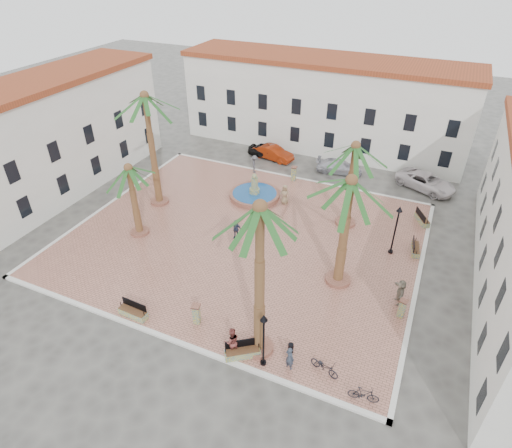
{
  "coord_description": "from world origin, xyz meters",
  "views": [
    {
      "loc": [
        11.94,
        -24.41,
        19.52
      ],
      "look_at": [
        1.0,
        0.0,
        1.6
      ],
      "focal_mm": 30.0,
      "sensor_mm": 36.0,
      "label": 1
    }
  ],
  "objects_px": {
    "bollard_se": "(196,314)",
    "car_silver": "(339,167)",
    "palm_nw": "(146,108)",
    "car_red": "(273,153)",
    "lamppost_s": "(264,332)",
    "palm_sw": "(130,177)",
    "pedestrian_north": "(255,164)",
    "pedestrian_east": "(400,292)",
    "cyclist_b": "(232,341)",
    "pedestrian_fountain_b": "(236,229)",
    "lamppost_e": "(397,222)",
    "car_white": "(426,182)",
    "litter_bin": "(291,348)",
    "bicycle_b": "(364,394)",
    "bench_se": "(242,352)",
    "bench_e": "(415,249)",
    "fountain": "(255,194)",
    "bicycle_a": "(324,366)",
    "palm_e": "(350,194)",
    "palm_ne": "(354,156)",
    "pedestrian_fountain_a": "(285,195)",
    "car_black": "(267,151)",
    "cyclist_a": "(290,358)",
    "bollard_e": "(402,308)",
    "palm_s": "(260,225)",
    "bench_ne": "(422,219)",
    "bollard_n": "(294,173)",
    "bench_s": "(133,312)"
  },
  "relations": [
    {
      "from": "lamppost_s",
      "to": "car_black",
      "type": "xyz_separation_m",
      "value": [
        -10.28,
        24.79,
        -1.99
      ]
    },
    {
      "from": "bench_e",
      "to": "litter_bin",
      "type": "height_order",
      "value": "bench_e"
    },
    {
      "from": "car_red",
      "to": "car_silver",
      "type": "bearing_deg",
      "value": -80.1
    },
    {
      "from": "bench_ne",
      "to": "pedestrian_east",
      "type": "relative_size",
      "value": 1.08
    },
    {
      "from": "litter_bin",
      "to": "palm_sw",
      "type": "bearing_deg",
      "value": 157.61
    },
    {
      "from": "palm_s",
      "to": "pedestrian_east",
      "type": "xyz_separation_m",
      "value": [
        6.6,
        7.02,
        -7.59
      ]
    },
    {
      "from": "fountain",
      "to": "lamppost_e",
      "type": "height_order",
      "value": "lamppost_e"
    },
    {
      "from": "car_white",
      "to": "litter_bin",
      "type": "bearing_deg",
      "value": -167.21
    },
    {
      "from": "bicycle_b",
      "to": "car_white",
      "type": "distance_m",
      "value": 24.43
    },
    {
      "from": "bench_ne",
      "to": "bollard_e",
      "type": "bearing_deg",
      "value": 151.68
    },
    {
      "from": "cyclist_b",
      "to": "bicycle_b",
      "type": "height_order",
      "value": "cyclist_b"
    },
    {
      "from": "car_silver",
      "to": "bench_e",
      "type": "bearing_deg",
      "value": -148.64
    },
    {
      "from": "bench_se",
      "to": "bench_e",
      "type": "relative_size",
      "value": 1.08
    },
    {
      "from": "bollard_n",
      "to": "bollard_e",
      "type": "distance_m",
      "value": 18.57
    },
    {
      "from": "bicycle_a",
      "to": "car_black",
      "type": "xyz_separation_m",
      "value": [
        -13.47,
        23.96,
        0.09
      ]
    },
    {
      "from": "bollard_se",
      "to": "cyclist_a",
      "type": "relative_size",
      "value": 0.9
    },
    {
      "from": "palm_sw",
      "to": "bollard_se",
      "type": "distance_m",
      "value": 11.82
    },
    {
      "from": "cyclist_b",
      "to": "pedestrian_fountain_a",
      "type": "height_order",
      "value": "cyclist_b"
    },
    {
      "from": "palm_nw",
      "to": "palm_s",
      "type": "relative_size",
      "value": 1.0
    },
    {
      "from": "lamppost_e",
      "to": "car_silver",
      "type": "height_order",
      "value": "lamppost_e"
    },
    {
      "from": "cyclist_a",
      "to": "pedestrian_fountain_b",
      "type": "bearing_deg",
      "value": -27.05
    },
    {
      "from": "bench_e",
      "to": "litter_bin",
      "type": "bearing_deg",
      "value": 148.76
    },
    {
      "from": "pedestrian_fountain_a",
      "to": "car_red",
      "type": "height_order",
      "value": "pedestrian_fountain_a"
    },
    {
      "from": "lamppost_s",
      "to": "bicycle_a",
      "type": "distance_m",
      "value": 3.89
    },
    {
      "from": "palm_ne",
      "to": "cyclist_b",
      "type": "distance_m",
      "value": 16.45
    },
    {
      "from": "pedestrian_east",
      "to": "bench_s",
      "type": "bearing_deg",
      "value": -79.88
    },
    {
      "from": "palm_nw",
      "to": "pedestrian_east",
      "type": "bearing_deg",
      "value": -11.2
    },
    {
      "from": "pedestrian_north",
      "to": "pedestrian_east",
      "type": "bearing_deg",
      "value": -153.05
    },
    {
      "from": "palm_e",
      "to": "bicycle_a",
      "type": "xyz_separation_m",
      "value": [
        1.27,
        -7.49,
        -6.34
      ]
    },
    {
      "from": "bench_ne",
      "to": "pedestrian_east",
      "type": "bearing_deg",
      "value": 149.9
    },
    {
      "from": "pedestrian_east",
      "to": "car_silver",
      "type": "height_order",
      "value": "pedestrian_east"
    },
    {
      "from": "palm_sw",
      "to": "pedestrian_fountain_b",
      "type": "relative_size",
      "value": 3.69
    },
    {
      "from": "cyclist_a",
      "to": "palm_e",
      "type": "bearing_deg",
      "value": -70.55
    },
    {
      "from": "bicycle_a",
      "to": "pedestrian_fountain_b",
      "type": "xyz_separation_m",
      "value": [
        -9.81,
        9.17,
        0.37
      ]
    },
    {
      "from": "pedestrian_north",
      "to": "pedestrian_fountain_a",
      "type": "bearing_deg",
      "value": -156.24
    },
    {
      "from": "bollard_se",
      "to": "car_silver",
      "type": "height_order",
      "value": "bollard_se"
    },
    {
      "from": "lamppost_s",
      "to": "palm_sw",
      "type": "bearing_deg",
      "value": 151.54
    },
    {
      "from": "bench_se",
      "to": "bench_e",
      "type": "bearing_deg",
      "value": 25.74
    },
    {
      "from": "palm_ne",
      "to": "car_red",
      "type": "relative_size",
      "value": 1.65
    },
    {
      "from": "fountain",
      "to": "bicycle_b",
      "type": "xyz_separation_m",
      "value": [
        13.34,
        -16.32,
        0.16
      ]
    },
    {
      "from": "palm_sw",
      "to": "palm_s",
      "type": "relative_size",
      "value": 0.61
    },
    {
      "from": "palm_nw",
      "to": "car_red",
      "type": "distance_m",
      "value": 15.92
    },
    {
      "from": "fountain",
      "to": "car_red",
      "type": "xyz_separation_m",
      "value": [
        -1.58,
        8.32,
        0.25
      ]
    },
    {
      "from": "fountain",
      "to": "bicycle_a",
      "type": "distance_m",
      "value": 19.04
    },
    {
      "from": "palm_e",
      "to": "lamppost_s",
      "type": "height_order",
      "value": "palm_e"
    },
    {
      "from": "bicycle_b",
      "to": "pedestrian_east",
      "type": "distance_m",
      "value": 7.91
    },
    {
      "from": "car_black",
      "to": "car_red",
      "type": "bearing_deg",
      "value": -95.07
    },
    {
      "from": "palm_e",
      "to": "bollard_e",
      "type": "height_order",
      "value": "palm_e"
    },
    {
      "from": "palm_sw",
      "to": "bench_se",
      "type": "height_order",
      "value": "palm_sw"
    },
    {
      "from": "cyclist_b",
      "to": "pedestrian_east",
      "type": "xyz_separation_m",
      "value": [
        7.87,
        7.88,
        -0.02
      ]
    }
  ]
}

